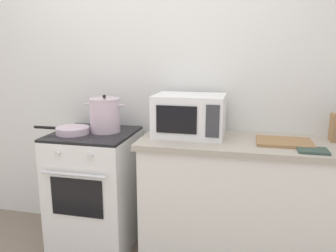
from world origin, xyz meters
name	(u,v)px	position (x,y,z in m)	size (l,w,h in m)	color
back_wall	(186,86)	(0.30, 0.97, 1.25)	(4.40, 0.10, 2.50)	silver
lower_cabinet_right	(259,206)	(0.90, 0.62, 0.44)	(1.64, 0.56, 0.88)	white
countertop_right	(263,144)	(0.90, 0.62, 0.90)	(1.70, 0.60, 0.04)	#ADA393
stove	(96,189)	(-0.35, 0.60, 0.46)	(0.60, 0.64, 0.92)	white
stock_pot	(105,115)	(-0.27, 0.65, 1.05)	(0.32, 0.23, 0.29)	silver
frying_pan	(72,130)	(-0.49, 0.53, 0.95)	(0.45, 0.25, 0.05)	silver
microwave	(190,115)	(0.38, 0.68, 1.07)	(0.50, 0.37, 0.30)	white
cutting_board	(284,142)	(1.03, 0.60, 0.93)	(0.36, 0.26, 0.02)	#997047
oven_mitt	(313,150)	(1.19, 0.44, 0.93)	(0.18, 0.14, 0.02)	#384C42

